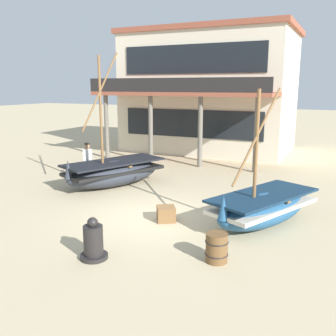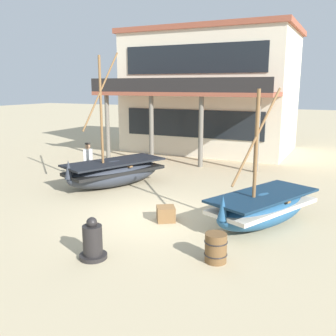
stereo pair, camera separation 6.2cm
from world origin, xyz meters
The scene contains 8 objects.
ground_plane centered at (0.00, 0.00, 0.00)m, with size 120.00×120.00×0.00m, color tan.
fishing_boat_near_left centered at (3.20, 0.80, 0.54)m, with size 2.86×3.97×4.02m.
fishing_boat_centre_large centered at (-3.28, 2.67, 0.59)m, with size 3.16×4.51×5.35m.
fisherman_by_hull centered at (-4.70, 2.84, 0.83)m, with size 0.42×0.36×1.68m.
capstan_winch centered at (0.02, -3.20, 0.41)m, with size 0.67×0.67×1.04m.
wooden_barrel centered at (2.74, -2.09, 0.35)m, with size 0.56×0.56×0.70m.
cargo_crate centered at (0.47, -0.13, 0.23)m, with size 0.54×0.54×0.45m, color brown.
harbor_building_main centered at (-2.83, 13.12, 3.71)m, with size 10.29×9.18×7.41m.
Camera 2 is at (5.32, -10.03, 4.08)m, focal length 40.38 mm.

